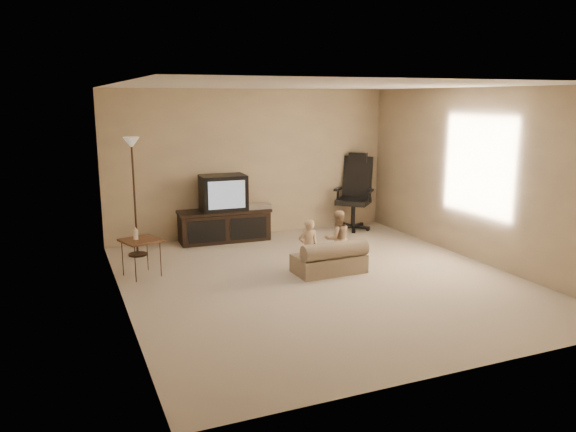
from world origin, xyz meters
The scene contains 9 objects.
floor centered at (0.00, 0.00, 0.00)m, with size 5.50×5.50×0.00m, color #B3A68E.
room_shell centered at (0.00, 0.00, 1.52)m, with size 5.50×5.50×5.50m.
tv_stand centered at (-0.58, 2.49, 0.46)m, with size 1.57×0.64×1.11m.
office_chair centered at (1.85, 2.41, 0.49)m, with size 0.90×0.90×1.38m.
side_table centered at (-2.16, 1.07, 0.49)m, with size 0.58×0.58×0.69m.
floor_lamp centered at (-2.06, 2.13, 1.31)m, with size 0.28×0.28×1.79m.
child_sofa centered at (0.25, 0.21, 0.19)m, with size 0.97×0.57×0.47m.
toddler_left centered at (-0.05, 0.29, 0.38)m, with size 0.28×0.20×0.77m, color #D7AF86.
toddler_right centered at (0.48, 0.46, 0.40)m, with size 0.39×0.22×0.81m, color #D7AF86.
Camera 1 is at (-3.12, -6.35, 2.36)m, focal length 35.00 mm.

